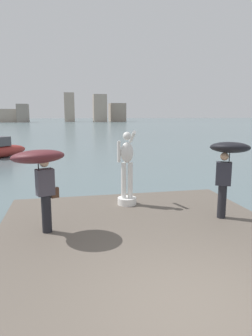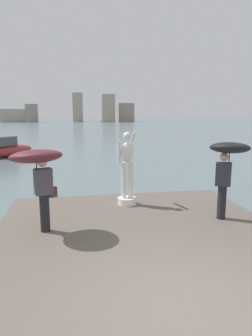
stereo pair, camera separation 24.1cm
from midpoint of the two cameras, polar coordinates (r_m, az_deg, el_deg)
ground_plane at (r=43.78m, az=-8.00°, el=6.02°), size 400.00×400.00×0.00m
pier at (r=6.17m, az=6.62°, el=-17.74°), size 6.71×9.14×0.40m
statue_white_figure at (r=8.94m, az=0.98°, el=-1.09°), size 0.57×0.84×2.21m
onlooker_left at (r=6.95m, az=-15.42°, el=0.69°), size 1.51×1.53×1.98m
onlooker_right at (r=8.04m, az=19.56°, el=1.79°), size 1.35×1.36×2.05m
boat_mid at (r=23.56m, az=-21.37°, el=3.35°), size 3.84×4.01×1.49m
distant_skyline at (r=126.95m, az=-9.16°, el=10.55°), size 53.24×11.25×11.77m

